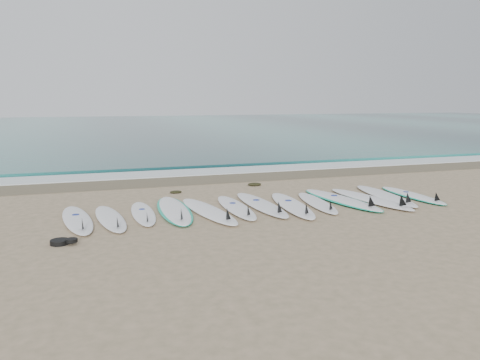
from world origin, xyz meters
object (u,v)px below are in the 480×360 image
object	(u,v)px
surfboard_6	(262,204)
leash_coil	(62,242)
surfboard_0	(77,220)
surfboard_12	(413,195)

from	to	relation	value
surfboard_6	leash_coil	bearing A→B (deg)	-161.63
leash_coil	surfboard_6	bearing A→B (deg)	20.20
surfboard_0	leash_coil	size ratio (longest dim) A/B	5.73
surfboard_0	surfboard_12	bearing A→B (deg)	-7.29
surfboard_6	surfboard_12	size ratio (longest dim) A/B	1.16
surfboard_0	surfboard_6	bearing A→B (deg)	-5.50
surfboard_12	leash_coil	bearing A→B (deg)	-170.29
surfboard_0	surfboard_6	size ratio (longest dim) A/B	0.93
surfboard_6	surfboard_0	bearing A→B (deg)	179.75
surfboard_6	leash_coil	xyz separation A→B (m)	(-4.29, -1.58, -0.01)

